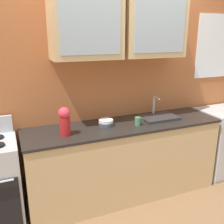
% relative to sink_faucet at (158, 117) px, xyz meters
% --- Properties ---
extents(ground_plane, '(10.00, 10.00, 0.00)m').
position_rel_sink_faucet_xyz_m(ground_plane, '(-0.48, -0.03, -0.94)').
color(ground_plane, brown).
extents(back_wall_unit, '(4.45, 0.45, 2.60)m').
position_rel_sink_faucet_xyz_m(back_wall_unit, '(-0.47, 0.27, 0.56)').
color(back_wall_unit, '#B76638').
rests_on(back_wall_unit, ground_plane).
extents(counter, '(2.30, 0.62, 0.91)m').
position_rel_sink_faucet_xyz_m(counter, '(-0.48, -0.03, -0.48)').
color(counter, tan).
rests_on(counter, ground_plane).
extents(sink_faucet, '(0.45, 0.31, 0.25)m').
position_rel_sink_faucet_xyz_m(sink_faucet, '(0.00, 0.00, 0.00)').
color(sink_faucet, '#2D2D30').
rests_on(sink_faucet, counter).
extents(bowl_stack, '(0.17, 0.17, 0.07)m').
position_rel_sink_faucet_xyz_m(bowl_stack, '(-0.69, 0.00, 0.01)').
color(bowl_stack, '#4C4C54').
rests_on(bowl_stack, counter).
extents(vase, '(0.12, 0.12, 0.30)m').
position_rel_sink_faucet_xyz_m(vase, '(-1.18, -0.11, 0.14)').
color(vase, '#B21E1E').
rests_on(vase, counter).
extents(cup_near_sink, '(0.11, 0.07, 0.10)m').
position_rel_sink_faucet_xyz_m(cup_near_sink, '(-0.35, -0.12, 0.03)').
color(cup_near_sink, '#4C7F59').
rests_on(cup_near_sink, counter).
extents(dishwasher, '(0.60, 0.60, 0.91)m').
position_rel_sink_faucet_xyz_m(dishwasher, '(1.01, -0.04, -0.48)').
color(dishwasher, silver).
rests_on(dishwasher, ground_plane).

